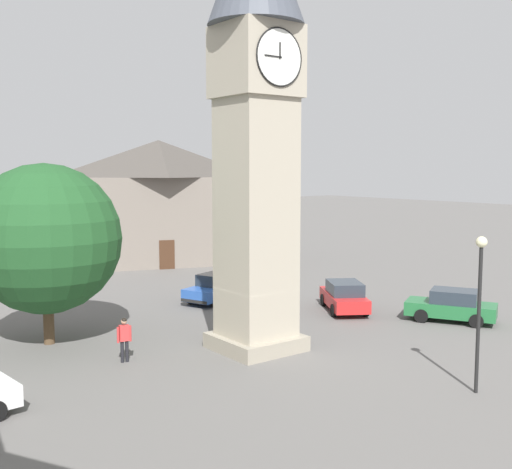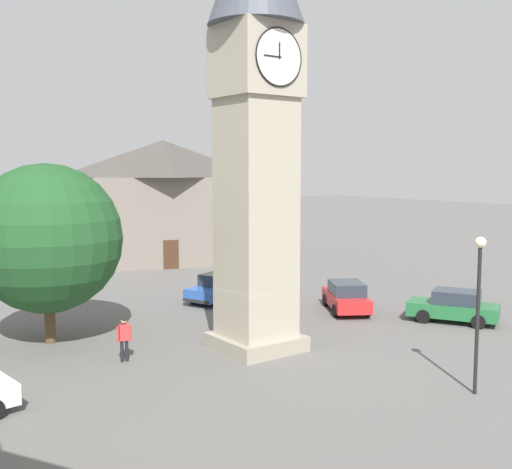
{
  "view_description": "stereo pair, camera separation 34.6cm",
  "coord_description": "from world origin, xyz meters",
  "px_view_note": "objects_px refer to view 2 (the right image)",
  "views": [
    {
      "loc": [
        14.75,
        19.55,
        7.27
      ],
      "look_at": [
        0.0,
        0.0,
        4.64
      ],
      "focal_mm": 43.79,
      "sensor_mm": 36.0,
      "label": 1
    },
    {
      "loc": [
        14.47,
        19.76,
        7.27
      ],
      "look_at": [
        0.0,
        0.0,
        4.64
      ],
      "focal_mm": 43.79,
      "sensor_mm": 36.0,
      "label": 2
    }
  ],
  "objects_px": {
    "pedestrian": "(124,335)",
    "tree": "(47,238)",
    "car_red_corner": "(219,287)",
    "car_white_side": "(346,297)",
    "lamp_post": "(479,290)",
    "clock_tower": "(256,84)",
    "building_terrace_right": "(164,201)",
    "car_blue_kerb": "(454,306)"
  },
  "relations": [
    {
      "from": "tree",
      "to": "lamp_post",
      "type": "xyz_separation_m",
      "value": [
        -9.14,
        14.0,
        -0.98
      ]
    },
    {
      "from": "car_red_corner",
      "to": "lamp_post",
      "type": "distance_m",
      "value": 16.95
    },
    {
      "from": "car_blue_kerb",
      "to": "tree",
      "type": "relative_size",
      "value": 0.59
    },
    {
      "from": "lamp_post",
      "to": "car_blue_kerb",
      "type": "bearing_deg",
      "value": -139.8
    },
    {
      "from": "car_blue_kerb",
      "to": "building_terrace_right",
      "type": "xyz_separation_m",
      "value": [
        2.26,
        -24.61,
        4.0
      ]
    },
    {
      "from": "building_terrace_right",
      "to": "lamp_post",
      "type": "relative_size",
      "value": 2.47
    },
    {
      "from": "car_white_side",
      "to": "tree",
      "type": "distance_m",
      "value": 14.79
    },
    {
      "from": "car_blue_kerb",
      "to": "clock_tower",
      "type": "bearing_deg",
      "value": -11.06
    },
    {
      "from": "clock_tower",
      "to": "building_terrace_right",
      "type": "relative_size",
      "value": 1.43
    },
    {
      "from": "tree",
      "to": "building_terrace_right",
      "type": "distance_m",
      "value": 22.08
    },
    {
      "from": "clock_tower",
      "to": "building_terrace_right",
      "type": "bearing_deg",
      "value": -109.18
    },
    {
      "from": "car_red_corner",
      "to": "tree",
      "type": "bearing_deg",
      "value": 15.0
    },
    {
      "from": "clock_tower",
      "to": "car_blue_kerb",
      "type": "xyz_separation_m",
      "value": [
        -10.13,
        1.98,
        -9.73
      ]
    },
    {
      "from": "car_blue_kerb",
      "to": "pedestrian",
      "type": "distance_m",
      "value": 15.52
    },
    {
      "from": "pedestrian",
      "to": "tree",
      "type": "bearing_deg",
      "value": -71.18
    },
    {
      "from": "clock_tower",
      "to": "lamp_post",
      "type": "xyz_separation_m",
      "value": [
        -2.75,
        8.22,
        -7.08
      ]
    },
    {
      "from": "car_red_corner",
      "to": "car_white_side",
      "type": "relative_size",
      "value": 1.01
    },
    {
      "from": "clock_tower",
      "to": "tree",
      "type": "xyz_separation_m",
      "value": [
        6.39,
        -5.78,
        -6.11
      ]
    },
    {
      "from": "car_white_side",
      "to": "lamp_post",
      "type": "xyz_separation_m",
      "value": [
        4.86,
        10.85,
        2.65
      ]
    },
    {
      "from": "car_red_corner",
      "to": "pedestrian",
      "type": "distance_m",
      "value": 11.1
    },
    {
      "from": "clock_tower",
      "to": "tree",
      "type": "relative_size",
      "value": 2.42
    },
    {
      "from": "pedestrian",
      "to": "car_white_side",
      "type": "bearing_deg",
      "value": -175.33
    },
    {
      "from": "pedestrian",
      "to": "building_terrace_right",
      "type": "height_order",
      "value": "building_terrace_right"
    },
    {
      "from": "clock_tower",
      "to": "tree",
      "type": "distance_m",
      "value": 10.56
    },
    {
      "from": "car_white_side",
      "to": "building_terrace_right",
      "type": "distance_m",
      "value": 20.39
    },
    {
      "from": "car_red_corner",
      "to": "building_terrace_right",
      "type": "xyz_separation_m",
      "value": [
        -4.13,
        -14.14,
        4.0
      ]
    },
    {
      "from": "car_white_side",
      "to": "car_blue_kerb",
      "type": "bearing_deg",
      "value": 118.68
    },
    {
      "from": "pedestrian",
      "to": "car_blue_kerb",
      "type": "bearing_deg",
      "value": 166.64
    },
    {
      "from": "pedestrian",
      "to": "lamp_post",
      "type": "distance_m",
      "value": 12.72
    },
    {
      "from": "tree",
      "to": "building_terrace_right",
      "type": "xyz_separation_m",
      "value": [
        -14.26,
        -16.85,
        0.38
      ]
    },
    {
      "from": "tree",
      "to": "lamp_post",
      "type": "distance_m",
      "value": 16.74
    },
    {
      "from": "clock_tower",
      "to": "lamp_post",
      "type": "distance_m",
      "value": 11.19
    },
    {
      "from": "pedestrian",
      "to": "tree",
      "type": "xyz_separation_m",
      "value": [
        1.42,
        -4.17,
        3.38
      ]
    },
    {
      "from": "lamp_post",
      "to": "pedestrian",
      "type": "bearing_deg",
      "value": -51.86
    },
    {
      "from": "tree",
      "to": "clock_tower",
      "type": "bearing_deg",
      "value": 137.88
    },
    {
      "from": "car_blue_kerb",
      "to": "building_terrace_right",
      "type": "height_order",
      "value": "building_terrace_right"
    },
    {
      "from": "car_red_corner",
      "to": "building_terrace_right",
      "type": "bearing_deg",
      "value": -106.3
    },
    {
      "from": "building_terrace_right",
      "to": "clock_tower",
      "type": "bearing_deg",
      "value": 70.82
    },
    {
      "from": "clock_tower",
      "to": "car_red_corner",
      "type": "bearing_deg",
      "value": -113.75
    },
    {
      "from": "car_white_side",
      "to": "pedestrian",
      "type": "relative_size",
      "value": 2.6
    },
    {
      "from": "clock_tower",
      "to": "car_white_side",
      "type": "bearing_deg",
      "value": -160.9
    },
    {
      "from": "pedestrian",
      "to": "building_terrace_right",
      "type": "xyz_separation_m",
      "value": [
        -12.84,
        -21.02,
        3.75
      ]
    }
  ]
}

